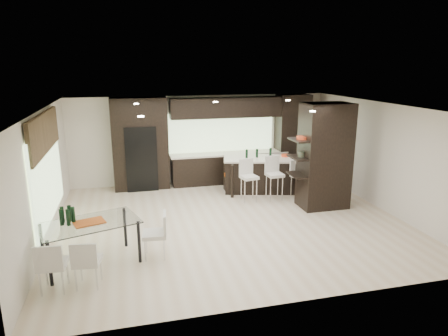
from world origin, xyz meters
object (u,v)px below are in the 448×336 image
object	(u,v)px
chair_far	(53,268)
stool_mid	(274,182)
kitchen_island	(264,174)
chair_end	(155,237)
stool_left	(249,185)
stool_right	(299,182)
bench	(247,181)
chair_near	(88,264)
floor_vase	(314,186)
dining_table	(91,243)

from	to	relation	value
chair_far	stool_mid	bearing A→B (deg)	39.17
stool_mid	chair_far	bearing A→B (deg)	-150.43
kitchen_island	chair_end	world-z (taller)	kitchen_island
stool_left	stool_mid	bearing A→B (deg)	-10.96
stool_right	bench	bearing A→B (deg)	124.72
stool_mid	stool_right	distance (m)	0.73
stool_mid	chair_near	xyz separation A→B (m)	(-4.63, -3.44, -0.09)
stool_right	stool_left	bearing A→B (deg)	164.10
kitchen_island	chair_near	bearing A→B (deg)	-122.85
bench	chair_end	bearing A→B (deg)	-127.47
floor_vase	chair_far	bearing A→B (deg)	-156.70
stool_right	chair_end	xyz separation A→B (m)	(-4.19, -2.69, -0.01)
chair_near	chair_end	xyz separation A→B (m)	(1.16, 0.78, 0.02)
chair_near	chair_far	distance (m)	0.54
stool_left	chair_near	world-z (taller)	stool_left
bench	chair_near	size ratio (longest dim) A/B	1.69
dining_table	chair_far	size ratio (longest dim) A/B	2.12
stool_right	floor_vase	xyz separation A→B (m)	(-0.01, -0.95, 0.19)
chair_near	kitchen_island	bearing A→B (deg)	51.57
kitchen_island	bench	world-z (taller)	kitchen_island
stool_left	chair_near	size ratio (longest dim) A/B	1.18
stool_right	bench	size ratio (longest dim) A/B	0.63
stool_left	stool_mid	distance (m)	0.73
kitchen_island	chair_end	xyz separation A→B (m)	(-3.46, -3.49, -0.08)
stool_left	chair_end	world-z (taller)	stool_left
stool_right	dining_table	xyz separation A→B (m)	(-5.35, -2.69, -0.00)
floor_vase	dining_table	size ratio (longest dim) A/B	0.71
dining_table	floor_vase	bearing A→B (deg)	0.13
stool_left	chair_end	xyz separation A→B (m)	(-2.73, -2.67, -0.05)
floor_vase	stool_left	bearing A→B (deg)	147.34
stool_right	bench	distance (m)	1.55
dining_table	chair_near	bearing A→B (deg)	-108.00
chair_near	chair_end	size ratio (longest dim) A/B	0.95
kitchen_island	floor_vase	size ratio (longest dim) A/B	1.96
stool_mid	bench	xyz separation A→B (m)	(-0.48, 0.99, -0.22)
chair_end	stool_mid	bearing A→B (deg)	-46.40
stool_right	chair_near	size ratio (longest dim) A/B	1.06
chair_far	chair_end	size ratio (longest dim) A/B	0.98
chair_near	chair_end	world-z (taller)	chair_end
stool_right	chair_end	distance (m)	4.98
chair_far	floor_vase	bearing A→B (deg)	28.71
stool_mid	chair_end	xyz separation A→B (m)	(-3.46, -2.67, -0.07)
chair_far	chair_end	bearing A→B (deg)	30.14
dining_table	stool_right	bearing A→B (deg)	8.72
floor_vase	dining_table	bearing A→B (deg)	-161.87
chair_far	chair_end	xyz separation A→B (m)	(1.70, 0.78, 0.01)
stool_right	chair_near	world-z (taller)	stool_right
floor_vase	chair_end	xyz separation A→B (m)	(-4.18, -1.75, -0.19)
stool_left	dining_table	size ratio (longest dim) A/B	0.54
chair_far	stool_right	bearing A→B (deg)	35.96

